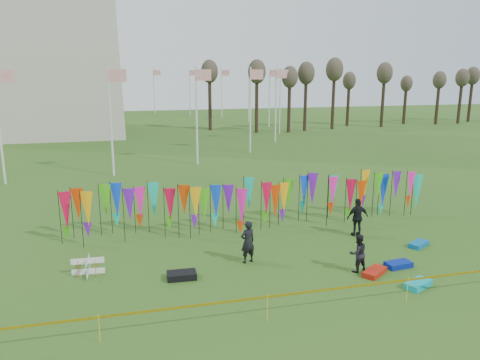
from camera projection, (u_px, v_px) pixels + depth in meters
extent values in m
plane|color=#2B5016|center=(303.00, 289.00, 16.73)|extent=(160.00, 160.00, 0.00)
cylinder|color=silver|center=(269.00, 98.00, 64.48)|extent=(0.16, 0.16, 8.00)
plane|color=#B31413|center=(274.00, 73.00, 63.87)|extent=(1.40, 0.00, 1.40)
cylinder|color=silver|center=(249.00, 95.00, 71.09)|extent=(0.16, 0.16, 8.00)
plane|color=#B31413|center=(253.00, 73.00, 70.48)|extent=(1.40, 0.00, 1.40)
cylinder|color=silver|center=(222.00, 93.00, 76.80)|extent=(0.16, 0.16, 8.00)
plane|color=#B31413|center=(225.00, 73.00, 76.19)|extent=(1.40, 0.00, 1.40)
cylinder|color=silver|center=(190.00, 92.00, 81.21)|extent=(0.16, 0.16, 8.00)
plane|color=#B31413|center=(193.00, 73.00, 80.60)|extent=(1.40, 0.00, 1.40)
cylinder|color=silver|center=(154.00, 92.00, 84.02)|extent=(0.16, 0.16, 8.00)
plane|color=#B31413|center=(157.00, 73.00, 83.41)|extent=(1.40, 0.00, 1.40)
cylinder|color=silver|center=(115.00, 91.00, 85.05)|extent=(0.16, 0.16, 8.00)
plane|color=#B31413|center=(118.00, 73.00, 84.44)|extent=(1.40, 0.00, 1.40)
cylinder|color=silver|center=(74.00, 91.00, 84.22)|extent=(0.16, 0.16, 8.00)
plane|color=#B31413|center=(76.00, 73.00, 83.61)|extent=(1.40, 0.00, 1.40)
cylinder|color=silver|center=(30.00, 92.00, 81.58)|extent=(0.16, 0.16, 8.00)
plane|color=#B31413|center=(32.00, 73.00, 80.97)|extent=(1.40, 0.00, 1.40)
plane|color=#B31413|center=(3.00, 76.00, 30.75)|extent=(1.40, 0.00, 1.40)
cylinder|color=silver|center=(111.00, 122.00, 33.99)|extent=(0.16, 0.16, 8.00)
plane|color=#B31413|center=(117.00, 75.00, 33.38)|extent=(1.40, 0.00, 1.40)
cylinder|color=silver|center=(197.00, 116.00, 38.24)|extent=(0.16, 0.16, 8.00)
plane|color=#B31413|center=(203.00, 75.00, 37.64)|extent=(1.40, 0.00, 1.40)
cylinder|color=silver|center=(250.00, 110.00, 43.83)|extent=(0.16, 0.16, 8.00)
plane|color=#B31413|center=(257.00, 74.00, 43.22)|extent=(1.40, 0.00, 1.40)
cylinder|color=silver|center=(276.00, 105.00, 50.37)|extent=(0.16, 0.16, 8.00)
plane|color=#B31413|center=(282.00, 74.00, 49.76)|extent=(1.40, 0.00, 1.40)
cylinder|color=silver|center=(280.00, 101.00, 57.41)|extent=(0.16, 0.16, 8.00)
plane|color=#B31413|center=(285.00, 74.00, 56.80)|extent=(1.40, 0.00, 1.40)
cylinder|color=black|center=(58.00, 218.00, 20.92)|extent=(0.03, 0.03, 2.40)
cone|color=red|center=(64.00, 211.00, 20.91)|extent=(0.64, 0.64, 1.60)
cylinder|color=black|center=(71.00, 217.00, 21.06)|extent=(0.03, 0.03, 2.40)
cone|color=red|center=(77.00, 210.00, 21.05)|extent=(0.64, 0.64, 1.60)
cylinder|color=black|center=(85.00, 216.00, 21.20)|extent=(0.03, 0.03, 2.40)
cone|color=#FFA30D|center=(91.00, 209.00, 21.19)|extent=(0.64, 0.64, 1.60)
cylinder|color=black|center=(98.00, 215.00, 21.34)|extent=(0.03, 0.03, 2.40)
cone|color=#3EB514|center=(104.00, 208.00, 21.33)|extent=(0.64, 0.64, 1.60)
cylinder|color=black|center=(111.00, 214.00, 21.48)|extent=(0.03, 0.03, 2.40)
cone|color=#0E41F1|center=(117.00, 207.00, 21.47)|extent=(0.64, 0.64, 1.60)
cylinder|color=black|center=(124.00, 213.00, 21.61)|extent=(0.03, 0.03, 2.40)
cone|color=#6915B8|center=(130.00, 206.00, 21.61)|extent=(0.64, 0.64, 1.60)
cylinder|color=black|center=(137.00, 212.00, 21.75)|extent=(0.03, 0.03, 2.40)
cone|color=#FD1CA1|center=(143.00, 205.00, 21.75)|extent=(0.64, 0.64, 1.60)
cylinder|color=black|center=(150.00, 211.00, 21.89)|extent=(0.03, 0.03, 2.40)
cone|color=#0CC0A2|center=(156.00, 204.00, 21.89)|extent=(0.64, 0.64, 1.60)
cylinder|color=black|center=(162.00, 211.00, 22.03)|extent=(0.03, 0.03, 2.40)
cone|color=red|center=(168.00, 204.00, 22.03)|extent=(0.64, 0.64, 1.60)
cylinder|color=black|center=(175.00, 210.00, 22.17)|extent=(0.03, 0.03, 2.40)
cone|color=red|center=(180.00, 203.00, 22.16)|extent=(0.64, 0.64, 1.60)
cylinder|color=black|center=(187.00, 209.00, 22.31)|extent=(0.03, 0.03, 2.40)
cone|color=#FFA30D|center=(193.00, 202.00, 22.30)|extent=(0.64, 0.64, 1.60)
cylinder|color=black|center=(199.00, 208.00, 22.45)|extent=(0.03, 0.03, 2.40)
cone|color=#3EB514|center=(205.00, 201.00, 22.44)|extent=(0.64, 0.64, 1.60)
cylinder|color=black|center=(211.00, 207.00, 22.59)|extent=(0.03, 0.03, 2.40)
cone|color=#0E41F1|center=(216.00, 200.00, 22.58)|extent=(0.64, 0.64, 1.60)
cylinder|color=black|center=(223.00, 206.00, 22.73)|extent=(0.03, 0.03, 2.40)
cone|color=#6915B8|center=(228.00, 200.00, 22.72)|extent=(0.64, 0.64, 1.60)
cylinder|color=black|center=(234.00, 205.00, 22.86)|extent=(0.03, 0.03, 2.40)
cone|color=#FD1CA1|center=(240.00, 199.00, 22.86)|extent=(0.64, 0.64, 1.60)
cylinder|color=black|center=(246.00, 205.00, 23.00)|extent=(0.03, 0.03, 2.40)
cone|color=#0CC0A2|center=(251.00, 198.00, 23.00)|extent=(0.64, 0.64, 1.60)
cylinder|color=black|center=(257.00, 204.00, 23.14)|extent=(0.03, 0.03, 2.40)
cone|color=red|center=(262.00, 197.00, 23.14)|extent=(0.64, 0.64, 1.60)
cylinder|color=black|center=(268.00, 203.00, 23.28)|extent=(0.03, 0.03, 2.40)
cone|color=red|center=(274.00, 196.00, 23.27)|extent=(0.64, 0.64, 1.60)
cylinder|color=black|center=(279.00, 202.00, 23.42)|extent=(0.03, 0.03, 2.40)
cone|color=#FFA30D|center=(285.00, 196.00, 23.41)|extent=(0.64, 0.64, 1.60)
cylinder|color=black|center=(290.00, 201.00, 23.56)|extent=(0.03, 0.03, 2.40)
cone|color=#3EB514|center=(295.00, 195.00, 23.55)|extent=(0.64, 0.64, 1.60)
cylinder|color=black|center=(301.00, 201.00, 23.70)|extent=(0.03, 0.03, 2.40)
cone|color=#0E41F1|center=(306.00, 194.00, 23.69)|extent=(0.64, 0.64, 1.60)
cylinder|color=black|center=(311.00, 200.00, 23.84)|extent=(0.03, 0.03, 2.40)
cone|color=#6915B8|center=(317.00, 194.00, 23.83)|extent=(0.64, 0.64, 1.60)
cylinder|color=black|center=(322.00, 199.00, 23.97)|extent=(0.03, 0.03, 2.40)
cone|color=#FD1CA1|center=(327.00, 193.00, 23.97)|extent=(0.64, 0.64, 1.60)
cylinder|color=black|center=(332.00, 198.00, 24.11)|extent=(0.03, 0.03, 2.40)
cone|color=#0CC0A2|center=(338.00, 192.00, 24.11)|extent=(0.64, 0.64, 1.60)
cylinder|color=black|center=(343.00, 198.00, 24.25)|extent=(0.03, 0.03, 2.40)
cone|color=red|center=(348.00, 191.00, 24.25)|extent=(0.64, 0.64, 1.60)
cylinder|color=black|center=(353.00, 197.00, 24.39)|extent=(0.03, 0.03, 2.40)
cone|color=red|center=(358.00, 191.00, 24.38)|extent=(0.64, 0.64, 1.60)
cylinder|color=black|center=(363.00, 196.00, 24.53)|extent=(0.03, 0.03, 2.40)
cone|color=#FFA30D|center=(368.00, 190.00, 24.52)|extent=(0.64, 0.64, 1.60)
cylinder|color=black|center=(373.00, 196.00, 24.67)|extent=(0.03, 0.03, 2.40)
cone|color=#3EB514|center=(378.00, 189.00, 24.66)|extent=(0.64, 0.64, 1.60)
cylinder|color=black|center=(383.00, 195.00, 24.81)|extent=(0.03, 0.03, 2.40)
cone|color=#0E41F1|center=(388.00, 189.00, 24.80)|extent=(0.64, 0.64, 1.60)
cylinder|color=black|center=(393.00, 194.00, 24.95)|extent=(0.03, 0.03, 2.40)
cone|color=#6915B8|center=(398.00, 188.00, 24.94)|extent=(0.64, 0.64, 1.60)
cylinder|color=black|center=(402.00, 194.00, 25.09)|extent=(0.03, 0.03, 2.40)
cone|color=#FD1CA1|center=(407.00, 187.00, 25.08)|extent=(0.64, 0.64, 1.60)
cylinder|color=black|center=(412.00, 193.00, 25.22)|extent=(0.03, 0.03, 2.40)
cone|color=#0CC0A2|center=(417.00, 187.00, 25.22)|extent=(0.64, 0.64, 1.60)
cube|color=#E6BE04|center=(325.00, 290.00, 14.88)|extent=(26.00, 0.01, 0.08)
cylinder|color=gold|center=(97.00, 329.00, 13.29)|extent=(0.02, 0.02, 0.90)
cylinder|color=gold|center=(265.00, 308.00, 14.49)|extent=(0.02, 0.02, 0.90)
cylinder|color=gold|center=(407.00, 290.00, 15.68)|extent=(0.02, 0.02, 0.90)
cylinder|color=#35241A|center=(219.00, 107.00, 58.97)|extent=(0.44, 0.44, 6.40)
ellipsoid|color=#473D2F|center=(218.00, 80.00, 58.21)|extent=(1.92, 1.92, 2.56)
cylinder|color=#35241A|center=(249.00, 106.00, 59.93)|extent=(0.44, 0.44, 6.40)
ellipsoid|color=#473D2F|center=(249.00, 79.00, 59.16)|extent=(1.92, 1.92, 2.56)
cylinder|color=#35241A|center=(279.00, 106.00, 60.89)|extent=(0.44, 0.44, 6.40)
ellipsoid|color=#473D2F|center=(279.00, 79.00, 60.12)|extent=(1.92, 1.92, 2.56)
cylinder|color=#35241A|center=(307.00, 105.00, 61.84)|extent=(0.44, 0.44, 6.40)
ellipsoid|color=#473D2F|center=(308.00, 79.00, 61.08)|extent=(1.92, 1.92, 2.56)
cylinder|color=#35241A|center=(335.00, 105.00, 62.80)|extent=(0.44, 0.44, 6.40)
ellipsoid|color=#473D2F|center=(336.00, 79.00, 62.03)|extent=(1.92, 1.92, 2.56)
cylinder|color=#35241A|center=(362.00, 104.00, 63.75)|extent=(0.44, 0.44, 6.40)
ellipsoid|color=#473D2F|center=(364.00, 79.00, 62.99)|extent=(1.92, 1.92, 2.56)
cylinder|color=#35241A|center=(388.00, 104.00, 64.71)|extent=(0.44, 0.44, 6.40)
ellipsoid|color=#473D2F|center=(390.00, 79.00, 63.95)|extent=(1.92, 1.92, 2.56)
cylinder|color=#35241A|center=(414.00, 103.00, 65.67)|extent=(0.44, 0.44, 6.40)
ellipsoid|color=#473D2F|center=(416.00, 79.00, 64.90)|extent=(1.92, 1.92, 2.56)
cylinder|color=#35241A|center=(438.00, 103.00, 66.62)|extent=(0.44, 0.44, 6.40)
ellipsoid|color=#473D2F|center=(441.00, 79.00, 65.86)|extent=(1.92, 1.92, 2.56)
cylinder|color=#35241A|center=(462.00, 102.00, 67.58)|extent=(0.44, 0.44, 6.40)
ellipsoid|color=#473D2F|center=(465.00, 78.00, 66.81)|extent=(1.92, 1.92, 2.56)
cylinder|color=red|center=(79.00, 270.00, 17.49)|extent=(0.02, 0.02, 0.70)
cylinder|color=red|center=(96.00, 269.00, 17.64)|extent=(0.02, 0.02, 0.70)
cylinder|color=red|center=(80.00, 264.00, 18.07)|extent=(0.02, 0.02, 0.70)
cylinder|color=red|center=(97.00, 262.00, 18.21)|extent=(0.02, 0.02, 0.70)
imported|color=black|center=(248.00, 242.00, 18.89)|extent=(0.76, 0.64, 1.76)
imported|color=black|center=(358.00, 253.00, 18.04)|extent=(0.79, 0.54, 1.52)
imported|color=black|center=(358.00, 217.00, 21.98)|extent=(1.07, 0.62, 1.81)
cube|color=#0BAAB1|center=(418.00, 284.00, 16.88)|extent=(1.22, 0.96, 0.22)
cube|color=#092193|center=(398.00, 264.00, 18.60)|extent=(1.10, 0.67, 0.22)
cube|color=red|center=(374.00, 272.00, 17.91)|extent=(1.22, 1.08, 0.21)
cube|color=black|center=(182.00, 275.00, 17.57)|extent=(1.12, 0.67, 0.25)
cube|color=#0C63A8|center=(419.00, 244.00, 20.80)|extent=(1.14, 0.93, 0.20)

